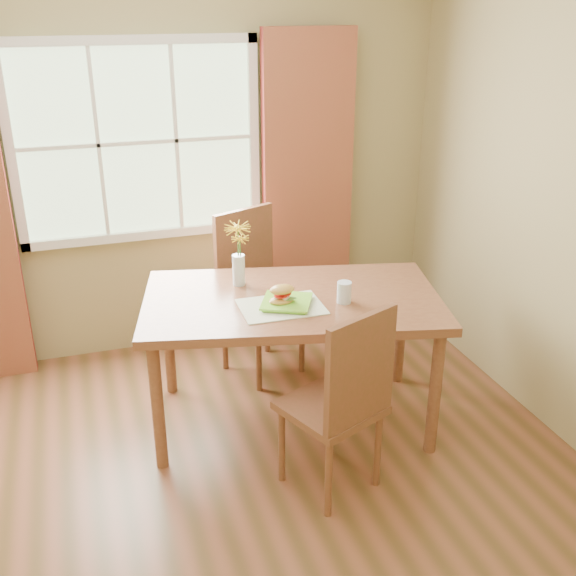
{
  "coord_description": "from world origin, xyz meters",
  "views": [
    {
      "loc": [
        -0.43,
        -2.62,
        2.37
      ],
      "look_at": [
        0.62,
        0.62,
        0.89
      ],
      "focal_mm": 42.0,
      "sensor_mm": 36.0,
      "label": 1
    }
  ],
  "objects_px": {
    "dining_table": "(292,310)",
    "chair_near": "(344,397)",
    "chair_far": "(253,285)",
    "flower_vase": "(238,248)",
    "water_glass": "(344,293)",
    "croissant_sandwich": "(282,295)"
  },
  "relations": [
    {
      "from": "chair_far",
      "to": "flower_vase",
      "type": "height_order",
      "value": "flower_vase"
    },
    {
      "from": "flower_vase",
      "to": "croissant_sandwich",
      "type": "bearing_deg",
      "value": -68.7
    },
    {
      "from": "dining_table",
      "to": "chair_near",
      "type": "distance_m",
      "value": 0.72
    },
    {
      "from": "dining_table",
      "to": "chair_near",
      "type": "relative_size",
      "value": 1.75
    },
    {
      "from": "dining_table",
      "to": "chair_near",
      "type": "height_order",
      "value": "chair_near"
    },
    {
      "from": "chair_far",
      "to": "flower_vase",
      "type": "bearing_deg",
      "value": -137.07
    },
    {
      "from": "chair_far",
      "to": "chair_near",
      "type": "bearing_deg",
      "value": -109.68
    },
    {
      "from": "water_glass",
      "to": "flower_vase",
      "type": "relative_size",
      "value": 0.32
    },
    {
      "from": "flower_vase",
      "to": "water_glass",
      "type": "bearing_deg",
      "value": -40.86
    },
    {
      "from": "chair_near",
      "to": "flower_vase",
      "type": "distance_m",
      "value": 1.11
    },
    {
      "from": "chair_far",
      "to": "croissant_sandwich",
      "type": "xyz_separation_m",
      "value": [
        -0.06,
        -0.81,
        0.28
      ]
    },
    {
      "from": "dining_table",
      "to": "croissant_sandwich",
      "type": "distance_m",
      "value": 0.21
    },
    {
      "from": "chair_near",
      "to": "chair_far",
      "type": "height_order",
      "value": "chair_far"
    },
    {
      "from": "croissant_sandwich",
      "to": "water_glass",
      "type": "bearing_deg",
      "value": -12.21
    },
    {
      "from": "dining_table",
      "to": "flower_vase",
      "type": "height_order",
      "value": "flower_vase"
    },
    {
      "from": "chair_near",
      "to": "croissant_sandwich",
      "type": "distance_m",
      "value": 0.69
    },
    {
      "from": "dining_table",
      "to": "flower_vase",
      "type": "relative_size",
      "value": 4.84
    },
    {
      "from": "dining_table",
      "to": "chair_far",
      "type": "relative_size",
      "value": 1.66
    },
    {
      "from": "dining_table",
      "to": "water_glass",
      "type": "relative_size",
      "value": 15.2
    },
    {
      "from": "chair_near",
      "to": "chair_far",
      "type": "distance_m",
      "value": 1.41
    },
    {
      "from": "dining_table",
      "to": "water_glass",
      "type": "height_order",
      "value": "water_glass"
    },
    {
      "from": "chair_far",
      "to": "water_glass",
      "type": "height_order",
      "value": "chair_far"
    }
  ]
}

